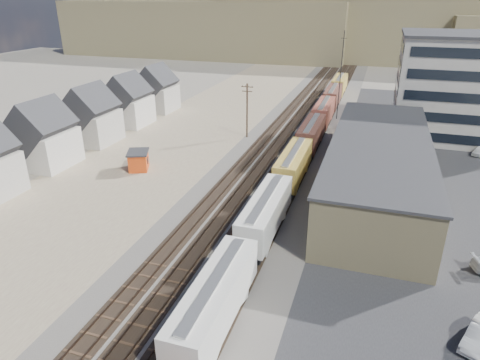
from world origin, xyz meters
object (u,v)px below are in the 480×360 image
(freight_train, at_px, (303,147))
(utility_pole_north, at_px, (247,109))
(maintenance_shed, at_px, (139,160))
(parked_car_blue, at_px, (408,149))
(parked_car_white, at_px, (480,336))

(freight_train, bearing_deg, utility_pole_north, 140.14)
(maintenance_shed, height_order, parked_car_blue, maintenance_shed)
(freight_train, height_order, parked_car_white, freight_train)
(freight_train, xyz_separation_m, parked_car_white, (19.65, -33.32, -2.00))
(utility_pole_north, relative_size, parked_car_white, 2.08)
(parked_car_blue, bearing_deg, parked_car_white, -130.86)
(maintenance_shed, bearing_deg, parked_car_blue, 26.92)
(utility_pole_north, xyz_separation_m, parked_car_white, (31.95, -43.58, -4.51))
(maintenance_shed, relative_size, parked_car_white, 1.00)
(freight_train, height_order, utility_pole_north, utility_pole_north)
(maintenance_shed, bearing_deg, parked_car_white, -28.61)
(utility_pole_north, height_order, maintenance_shed, utility_pole_north)
(parked_car_white, height_order, parked_car_blue, parked_car_blue)
(parked_car_white, relative_size, parked_car_blue, 0.81)
(parked_car_white, xyz_separation_m, parked_car_blue, (-3.78, 43.26, 0.03))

